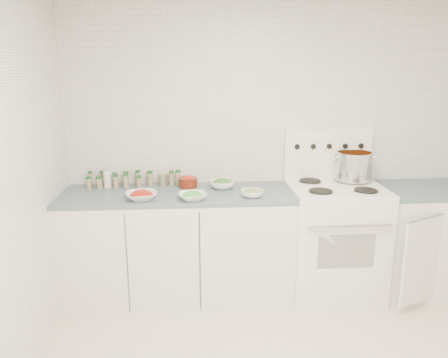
# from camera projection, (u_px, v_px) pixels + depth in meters

# --- Properties ---
(room_walls) EXTENTS (3.54, 3.04, 2.52)m
(room_walls) POSITION_uv_depth(u_px,v_px,m) (326.00, 131.00, 2.25)
(room_walls) COLOR white
(room_walls) RESTS_ON ground
(counter_left) EXTENTS (1.85, 0.62, 0.90)m
(counter_left) POSITION_uv_depth(u_px,v_px,m) (178.00, 245.00, 3.62)
(counter_left) COLOR white
(counter_left) RESTS_ON ground
(stove) EXTENTS (0.76, 0.70, 1.36)m
(stove) POSITION_uv_depth(u_px,v_px,m) (333.00, 236.00, 3.69)
(stove) COLOR white
(stove) RESTS_ON ground
(counter_right) EXTENTS (0.89, 0.81, 0.90)m
(counter_right) POSITION_uv_depth(u_px,v_px,m) (426.00, 238.00, 3.75)
(counter_right) COLOR white
(counter_right) RESTS_ON ground
(stock_pot) EXTENTS (0.33, 0.31, 0.24)m
(stock_pot) POSITION_uv_depth(u_px,v_px,m) (354.00, 165.00, 3.70)
(stock_pot) COLOR silver
(stock_pot) RESTS_ON stove
(bowl_tomato) EXTENTS (0.27, 0.27, 0.08)m
(bowl_tomato) POSITION_uv_depth(u_px,v_px,m) (141.00, 195.00, 3.32)
(bowl_tomato) COLOR white
(bowl_tomato) RESTS_ON counter_left
(bowl_snowpea) EXTENTS (0.24, 0.24, 0.07)m
(bowl_snowpea) POSITION_uv_depth(u_px,v_px,m) (192.00, 196.00, 3.31)
(bowl_snowpea) COLOR white
(bowl_snowpea) RESTS_ON counter_left
(bowl_broccoli) EXTENTS (0.27, 0.27, 0.09)m
(bowl_broccoli) POSITION_uv_depth(u_px,v_px,m) (222.00, 184.00, 3.62)
(bowl_broccoli) COLOR white
(bowl_broccoli) RESTS_ON counter_left
(bowl_zucchini) EXTENTS (0.18, 0.18, 0.07)m
(bowl_zucchini) POSITION_uv_depth(u_px,v_px,m) (252.00, 193.00, 3.38)
(bowl_zucchini) COLOR white
(bowl_zucchini) RESTS_ON counter_left
(bowl_pepper) EXTENTS (0.16, 0.16, 0.10)m
(bowl_pepper) POSITION_uv_depth(u_px,v_px,m) (188.00, 181.00, 3.66)
(bowl_pepper) COLOR #541C0E
(bowl_pepper) RESTS_ON counter_left
(salt_canister) EXTENTS (0.08, 0.08, 0.13)m
(salt_canister) POSITION_uv_depth(u_px,v_px,m) (107.00, 180.00, 3.65)
(salt_canister) COLOR white
(salt_canister) RESTS_ON counter_left
(tin_can) EXTENTS (0.08, 0.08, 0.10)m
(tin_can) POSITION_uv_depth(u_px,v_px,m) (163.00, 180.00, 3.70)
(tin_can) COLOR #9C9484
(tin_can) RESTS_ON counter_left
(spice_cluster) EXTENTS (0.78, 0.15, 0.13)m
(spice_cluster) POSITION_uv_depth(u_px,v_px,m) (129.00, 179.00, 3.67)
(spice_cluster) COLOR gray
(spice_cluster) RESTS_ON counter_left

